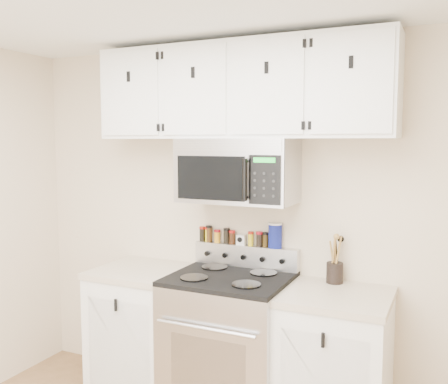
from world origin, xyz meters
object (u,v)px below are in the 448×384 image
at_px(range, 230,345).
at_px(utensil_crock, 335,271).
at_px(salt_canister, 275,235).
at_px(microwave, 238,171).

bearing_deg(range, utensil_crock, 20.18).
bearing_deg(utensil_crock, salt_canister, 173.20).
distance_m(range, salt_canister, 0.78).
xyz_separation_m(range, utensil_crock, (0.63, 0.23, 0.51)).
height_order(range, microwave, microwave).
distance_m(range, utensil_crock, 0.84).
bearing_deg(microwave, utensil_crock, 9.48).
distance_m(microwave, salt_canister, 0.52).
bearing_deg(salt_canister, microwave, -143.67).
relative_size(microwave, utensil_crock, 2.47).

